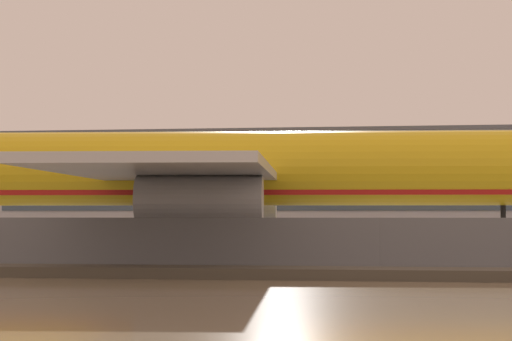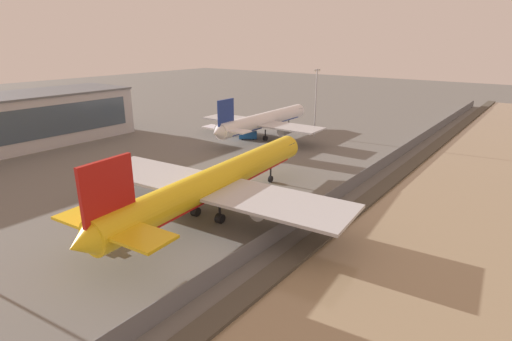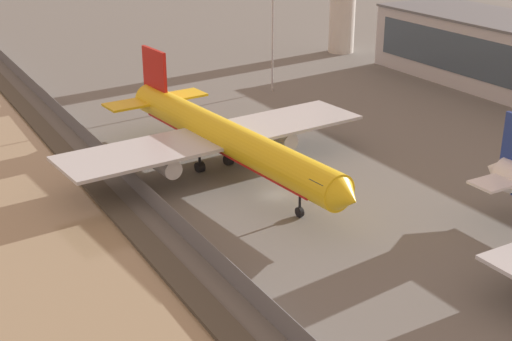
{
  "view_description": "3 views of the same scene",
  "coord_description": "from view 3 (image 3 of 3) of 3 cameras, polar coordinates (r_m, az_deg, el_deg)",
  "views": [
    {
      "loc": [
        1.14,
        -65.74,
        2.93
      ],
      "look_at": [
        -8.43,
        -0.97,
        5.79
      ],
      "focal_mm": 70.0,
      "sensor_mm": 36.0,
      "label": 1
    },
    {
      "loc": [
        -56.14,
        -44.61,
        27.98
      ],
      "look_at": [
        1.93,
        -1.01,
        4.04
      ],
      "focal_mm": 28.0,
      "sensor_mm": 36.0,
      "label": 2
    },
    {
      "loc": [
        76.4,
        -46.23,
        39.57
      ],
      "look_at": [
        -4.57,
        -0.23,
        2.12
      ],
      "focal_mm": 50.0,
      "sensor_mm": 36.0,
      "label": 3
    }
  ],
  "objects": [
    {
      "name": "shoreline_seawall",
      "position": [
        89.69,
        -9.89,
        -4.45
      ],
      "size": [
        320.0,
        3.0,
        0.5
      ],
      "color": "#474238",
      "rests_on": "ground"
    },
    {
      "name": "ground_plane",
      "position": [
        97.67,
        1.44,
        -2.0
      ],
      "size": [
        500.0,
        500.0,
        0.0
      ],
      "primitive_type": "plane",
      "color": "#66635E"
    },
    {
      "name": "apron_light_mast_apron_east",
      "position": [
        144.8,
        1.35,
        11.23
      ],
      "size": [
        3.2,
        0.4,
        22.9
      ],
      "color": "#A8A8AD",
      "rests_on": "ground"
    },
    {
      "name": "perimeter_fence",
      "position": [
        90.61,
        -7.27,
        -3.22
      ],
      "size": [
        280.0,
        0.1,
        2.75
      ],
      "color": "slate",
      "rests_on": "ground"
    },
    {
      "name": "baggage_tug",
      "position": [
        122.63,
        -4.16,
        3.42
      ],
      "size": [
        3.23,
        1.65,
        1.8
      ],
      "color": "yellow",
      "rests_on": "ground"
    },
    {
      "name": "cargo_jet_yellow",
      "position": [
        103.29,
        -2.67,
        2.72
      ],
      "size": [
        55.39,
        48.26,
        14.86
      ],
      "color": "yellow",
      "rests_on": "ground"
    }
  ]
}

